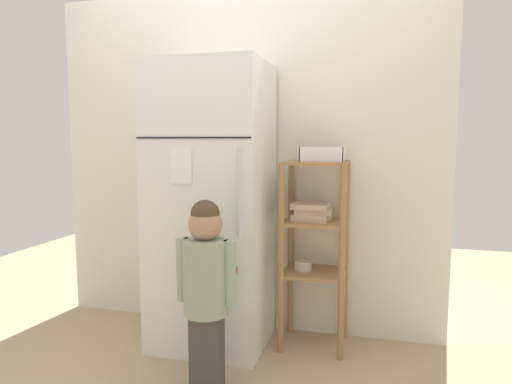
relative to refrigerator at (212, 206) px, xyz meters
The scene contains 6 objects.
ground_plane 0.85m from the refrigerator, 10.83° to the right, with size 6.00×6.00×0.00m, color tan.
kitchen_wall_back 0.41m from the refrigerator, 71.61° to the left, with size 2.56×0.03×2.18m, color silver.
refrigerator is the anchor object (origin of this frame).
child_standing 0.60m from the refrigerator, 72.63° to the right, with size 0.31×0.23×0.95m.
pantry_shelf_unit 0.62m from the refrigerator, 10.86° to the left, with size 0.38×0.34×1.11m.
fruit_bin 0.72m from the refrigerator, ahead, with size 0.25×0.20×0.08m.
Camera 1 is at (0.85, -2.52, 1.23)m, focal length 32.08 mm.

